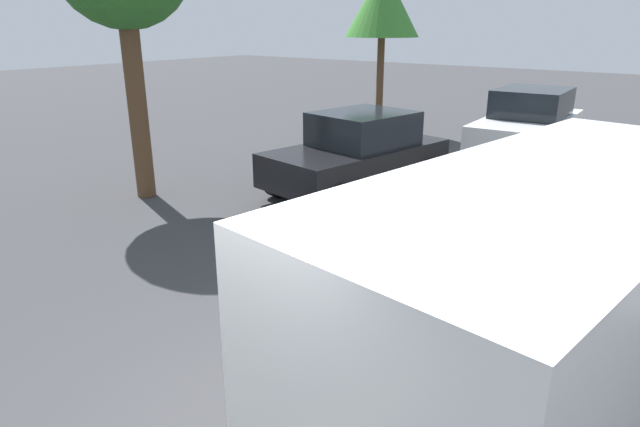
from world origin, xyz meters
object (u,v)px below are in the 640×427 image
at_px(tree_left_verge, 383,3).
at_px(car_white_far_lane, 528,123).
at_px(car_black_approaching, 358,154).
at_px(white_van, 550,282).

bearing_deg(tree_left_verge, car_white_far_lane, -94.90).
relative_size(car_white_far_lane, car_black_approaching, 1.11).
relative_size(white_van, car_black_approaching, 1.34).
relative_size(white_van, car_white_far_lane, 1.21).
bearing_deg(white_van, tree_left_verge, 37.83).
height_order(car_white_far_lane, tree_left_verge, tree_left_verge).
bearing_deg(tree_left_verge, car_black_approaching, -151.97).
relative_size(white_van, tree_left_verge, 1.12).
height_order(white_van, car_white_far_lane, white_van).
height_order(white_van, car_black_approaching, white_van).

